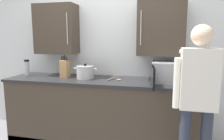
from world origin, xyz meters
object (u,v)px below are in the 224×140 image
(microwave_oven, at_px, (172,72))
(wooden_spoon, at_px, (116,79))
(person_figure, at_px, (197,94))
(knife_block, at_px, (65,69))
(thermos_flask, at_px, (27,67))
(stock_pot, at_px, (85,72))

(microwave_oven, xyz_separation_m, wooden_spoon, (-0.76, -0.04, -0.13))
(microwave_oven, xyz_separation_m, person_figure, (0.21, -0.77, -0.09))
(knife_block, distance_m, thermos_flask, 0.66)
(thermos_flask, height_order, person_figure, person_figure)
(thermos_flask, bearing_deg, stock_pot, -2.19)
(microwave_oven, height_order, knife_block, knife_block)
(stock_pot, xyz_separation_m, wooden_spoon, (0.46, -0.01, -0.09))
(wooden_spoon, bearing_deg, knife_block, 176.65)
(stock_pot, bearing_deg, person_figure, -27.30)
(knife_block, bearing_deg, person_figure, -23.57)
(knife_block, bearing_deg, stock_pot, -5.63)
(wooden_spoon, bearing_deg, thermos_flask, 177.98)
(microwave_oven, xyz_separation_m, thermos_flask, (-2.23, 0.01, -0.01))
(stock_pot, bearing_deg, wooden_spoon, -1.66)
(thermos_flask, bearing_deg, knife_block, -0.43)
(knife_block, bearing_deg, thermos_flask, 179.57)
(wooden_spoon, bearing_deg, person_figure, -36.78)
(microwave_oven, distance_m, knife_block, 1.56)
(stock_pot, xyz_separation_m, thermos_flask, (-1.00, 0.04, 0.03))
(microwave_oven, distance_m, stock_pot, 1.23)
(thermos_flask, xyz_separation_m, person_figure, (2.43, -0.78, -0.08))
(knife_block, bearing_deg, microwave_oven, -0.25)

